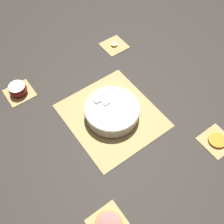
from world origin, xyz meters
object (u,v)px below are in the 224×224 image
Objects in this scene: banana_coin_single at (114,44)px; grapefruit_slice at (109,224)px; orange_slice_whole at (217,140)px; apple_half at (18,89)px; fruit_salad_bowl at (112,111)px.

grapefruit_slice is (0.71, -0.55, 0.00)m from banana_coin_single.
orange_slice_whole reaches higher than banana_coin_single.
grapefruit_slice reaches higher than orange_slice_whole.
orange_slice_whole is 2.14× the size of banana_coin_single.
banana_coin_single is 0.90m from grapefruit_slice.
orange_slice_whole is 0.78× the size of grapefruit_slice.
apple_half is 0.71m from grapefruit_slice.
banana_coin_single is (-0.71, -0.00, -0.00)m from orange_slice_whole.
orange_slice_whole is at bearing 0.00° from banana_coin_single.
apple_half is 0.55m from banana_coin_single.
fruit_salad_bowl is 0.45m from banana_coin_single.
fruit_salad_bowl is 3.24× the size of orange_slice_whole.
apple_half is 2.40× the size of banana_coin_single.
apple_half is at bearing -142.36° from fruit_salad_bowl.
banana_coin_single is (0.00, 0.55, -0.02)m from apple_half.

